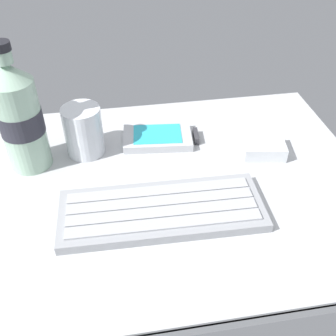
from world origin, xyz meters
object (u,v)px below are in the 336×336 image
keyboard (162,210)px  charger_block (263,147)px  water_bottle (20,117)px  handheld_device (161,137)px  juice_cup (84,133)px

keyboard → charger_block: charger_block is taller
water_bottle → handheld_device: bearing=7.8°
water_bottle → charger_block: bearing=-5.2°
juice_cup → charger_block: juice_cup is taller
charger_block → keyboard: bearing=-149.2°
handheld_device → charger_block: bearing=-21.6°
juice_cup → charger_block: (29.75, -5.43, -2.71)cm
juice_cup → charger_block: 30.37cm
keyboard → handheld_device: bearing=81.7°
water_bottle → charger_block: (38.64, -3.53, -7.81)cm
keyboard → juice_cup: (-10.53, 16.89, 3.10)cm
juice_cup → handheld_device: bearing=4.9°
juice_cup → water_bottle: 10.42cm
handheld_device → charger_block: (16.58, -6.55, 0.47)cm
juice_cup → water_bottle: size_ratio=0.41×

